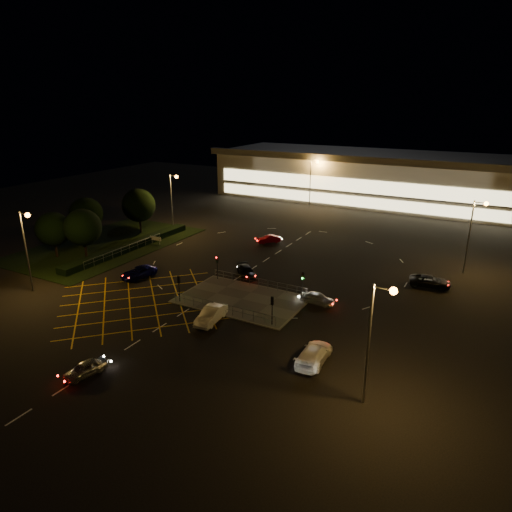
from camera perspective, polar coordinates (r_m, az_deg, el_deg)
The scene contains 27 objects.
ground at distance 56.43m, azimuth -2.52°, elevation -4.36°, with size 180.00×180.00×0.00m, color black.
pedestrian_island at distance 53.90m, azimuth -1.79°, elevation -5.45°, with size 14.00×9.00×0.12m, color #4C4944.
grass_verge at distance 77.74m, azimuth -18.12°, elevation 1.37°, with size 18.00×30.00×0.08m, color black.
hedge at distance 74.15m, azimuth -15.48°, elevation 1.17°, with size 2.00×26.00×1.00m, color black.
supermarket at distance 110.86m, azimuth 14.43°, elevation 9.60°, with size 72.00×26.50×10.50m.
streetlight_sw at distance 60.37m, azimuth -26.74°, elevation 1.76°, with size 1.78×0.56×10.03m.
streetlight_se at distance 34.73m, azimuth 14.76°, elevation -8.77°, with size 1.78×0.56×10.03m.
streetlight_nw at distance 81.70m, azimuth -10.33°, elevation 7.57°, with size 1.78×0.56×10.03m.
streetlight_ne at distance 66.18m, azimuth 25.61°, elevation 3.31°, with size 1.78×0.56×10.03m.
streetlight_far_left at distance 100.44m, azimuth 7.05°, elevation 9.84°, with size 1.78×0.56×10.03m.
signal_sw at distance 53.12m, azimuth -9.62°, elevation -3.39°, with size 0.28×0.30×3.15m.
signal_se at distance 47.14m, azimuth 2.04°, elevation -6.11°, with size 0.28×0.30×3.15m.
signal_nw at distance 59.12m, azimuth -4.88°, elevation -0.83°, with size 0.28×0.30×3.15m.
signal_ne at distance 53.82m, azimuth 5.87°, elevation -2.91°, with size 0.28×0.30×3.15m.
tree_a at distance 73.18m, azimuth -24.03°, elevation 3.08°, with size 5.04×5.04×6.86m.
tree_b at distance 79.46m, azimuth -20.46°, elevation 4.93°, with size 5.40×5.40×7.35m.
tree_c at distance 81.95m, azimuth -14.45°, elevation 6.16°, with size 5.76×5.76×7.84m.
tree_d at distance 90.44m, azimuth -14.65°, elevation 6.71°, with size 4.68×4.68×6.37m.
tree_e at distance 71.25m, azimuth -20.83°, elevation 3.36°, with size 5.40×5.40×7.35m.
car_near_silver at distance 42.58m, azimuth -20.58°, elevation -13.06°, with size 1.51×3.74×1.27m, color #AEB1B5.
car_queue_white at distance 48.81m, azimuth -5.64°, elevation -7.33°, with size 1.68×4.81×1.59m, color silver.
car_left_blue at distance 62.25m, azimuth -14.48°, elevation -1.98°, with size 2.31×5.02×1.39m, color #0C0D49.
car_far_dkgrey at distance 60.82m, azimuth -1.21°, elevation -1.92°, with size 1.79×4.41×1.28m, color black.
car_right_silver at distance 53.14m, azimuth 7.69°, elevation -5.26°, with size 1.60×3.98×1.36m, color silver.
car_circ_red at distance 74.85m, azimuth 1.59°, elevation 2.13°, with size 1.31×3.75×1.24m, color maroon.
car_east_grey at distance 61.43m, azimuth 20.94°, elevation -2.96°, with size 2.33×5.06×1.41m, color black.
car_approach_white at distance 42.05m, azimuth 7.25°, elevation -12.04°, with size 2.21×5.45×1.58m, color silver.
Camera 1 is at (26.98, -44.21, 22.41)m, focal length 32.00 mm.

